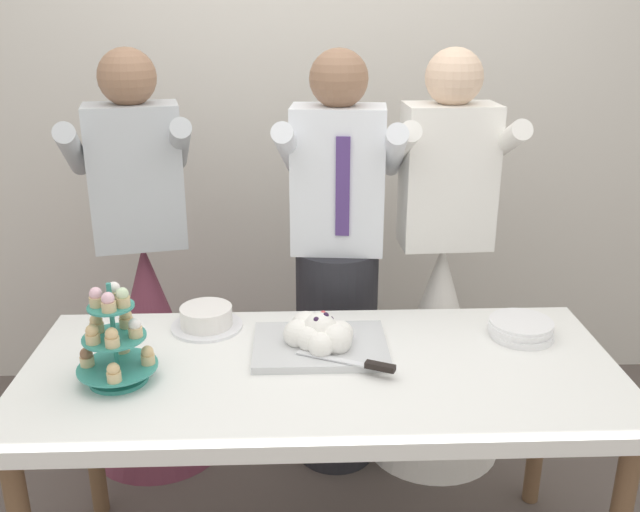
# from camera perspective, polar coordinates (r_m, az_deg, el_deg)

# --- Properties ---
(rear_wall) EXTENTS (5.20, 0.10, 2.90)m
(rear_wall) POSITION_cam_1_polar(r_m,az_deg,el_deg) (3.28, -0.85, 13.81)
(rear_wall) COLOR beige
(rear_wall) RESTS_ON ground_plane
(dessert_table) EXTENTS (1.80, 0.80, 0.78)m
(dessert_table) POSITION_cam_1_polar(r_m,az_deg,el_deg) (2.17, 0.11, -10.71)
(dessert_table) COLOR white
(dessert_table) RESTS_ON ground_plane
(cupcake_stand) EXTENTS (0.23, 0.23, 0.31)m
(cupcake_stand) POSITION_cam_1_polar(r_m,az_deg,el_deg) (2.08, -16.40, -6.72)
(cupcake_stand) COLOR teal
(cupcake_stand) RESTS_ON dessert_table
(main_cake_tray) EXTENTS (0.42, 0.36, 0.13)m
(main_cake_tray) POSITION_cam_1_polar(r_m,az_deg,el_deg) (2.21, 0.02, -6.66)
(main_cake_tray) COLOR silver
(main_cake_tray) RESTS_ON dessert_table
(plate_stack) EXTENTS (0.21, 0.21, 0.05)m
(plate_stack) POSITION_cam_1_polar(r_m,az_deg,el_deg) (2.39, 16.08, -5.72)
(plate_stack) COLOR white
(plate_stack) RESTS_ON dessert_table
(round_cake) EXTENTS (0.24, 0.24, 0.08)m
(round_cake) POSITION_cam_1_polar(r_m,az_deg,el_deg) (2.38, -9.25, -5.05)
(round_cake) COLOR white
(round_cake) RESTS_ON dessert_table
(person_groom) EXTENTS (0.50, 0.53, 1.66)m
(person_groom) POSITION_cam_1_polar(r_m,az_deg,el_deg) (2.73, 1.40, -2.84)
(person_groom) COLOR #232328
(person_groom) RESTS_ON ground_plane
(person_bride) EXTENTS (0.56, 0.56, 1.66)m
(person_bride) POSITION_cam_1_polar(r_m,az_deg,el_deg) (2.88, 9.63, -5.41)
(person_bride) COLOR white
(person_bride) RESTS_ON ground_plane
(person_guest) EXTENTS (0.58, 0.57, 1.66)m
(person_guest) POSITION_cam_1_polar(r_m,az_deg,el_deg) (2.92, -13.72, -5.33)
(person_guest) COLOR brown
(person_guest) RESTS_ON ground_plane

